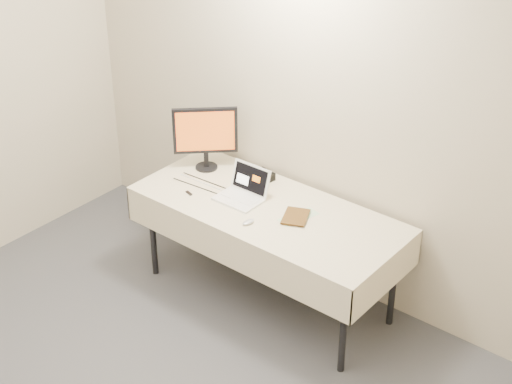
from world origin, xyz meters
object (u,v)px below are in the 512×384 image
Objects in this scene: laptop at (243,191)px; table at (268,216)px; book at (284,203)px; monitor at (205,134)px.

table is at bearing -0.89° from laptop.
book reaches higher than table.
table is at bearing -56.35° from monitor.
monitor is at bearing 144.02° from book.
book reaches higher than laptop.
table is 8.78× the size of book.
monitor reaches higher than book.
book is at bearing -4.52° from laptop.
laptop reaches higher than table.
laptop is at bearing -61.53° from monitor.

